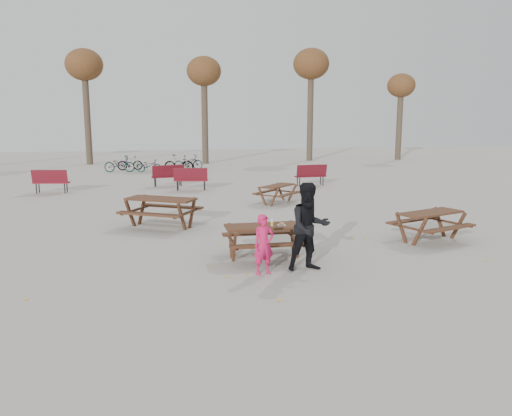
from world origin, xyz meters
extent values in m
plane|color=gray|center=(0.00, 0.00, 0.00)|extent=(80.00, 80.00, 0.00)
cube|color=#341B12|center=(0.00, 0.00, 0.75)|extent=(1.80, 0.70, 0.05)
cube|color=#341B12|center=(0.00, -0.60, 0.45)|extent=(1.80, 0.25, 0.05)
cube|color=#341B12|center=(0.00, 0.60, 0.45)|extent=(1.80, 0.25, 0.05)
cylinder|color=#341B12|center=(-0.75, -0.30, 0.36)|extent=(0.08, 0.08, 0.73)
cylinder|color=#341B12|center=(-0.75, 0.30, 0.36)|extent=(0.08, 0.08, 0.73)
cylinder|color=#341B12|center=(0.75, -0.30, 0.36)|extent=(0.08, 0.08, 0.73)
cylinder|color=#341B12|center=(0.75, 0.30, 0.36)|extent=(0.08, 0.08, 0.73)
cube|color=white|center=(0.36, -0.17, 0.79)|extent=(0.18, 0.11, 0.03)
ellipsoid|color=tan|center=(0.36, -0.17, 0.83)|extent=(0.14, 0.06, 0.05)
cylinder|color=silver|center=(0.16, -0.11, 0.85)|extent=(0.06, 0.06, 0.15)
cylinder|color=#FDA70D|center=(0.16, -0.11, 0.83)|extent=(0.07, 0.07, 0.05)
cylinder|color=white|center=(0.16, -0.11, 0.94)|extent=(0.03, 0.03, 0.02)
imported|color=#D51A56|center=(-0.27, -1.19, 0.63)|extent=(0.52, 0.41, 1.26)
imported|color=black|center=(0.73, -1.12, 0.94)|extent=(0.99, 0.81, 1.89)
imported|color=black|center=(-4.60, 19.85, 0.47)|extent=(1.86, 0.89, 0.94)
imported|color=black|center=(-4.04, 20.88, 0.46)|extent=(1.55, 0.54, 0.91)
imported|color=black|center=(-2.87, 19.39, 0.40)|extent=(1.62, 1.03, 0.80)
imported|color=black|center=(-1.11, 19.21, 0.52)|extent=(1.78, 0.66, 1.04)
imported|color=black|center=(-0.50, 20.08, 0.49)|extent=(1.96, 1.13, 0.97)
cylinder|color=#382B21|center=(-7.00, 25.50, 3.15)|extent=(0.44, 0.44, 6.30)
ellipsoid|color=brown|center=(-7.00, 25.50, 6.75)|extent=(2.52, 2.52, 2.14)
cylinder|color=#382B21|center=(1.00, 24.50, 2.97)|extent=(0.44, 0.44, 5.95)
ellipsoid|color=brown|center=(1.00, 24.50, 6.38)|extent=(2.38, 2.38, 2.02)
cylinder|color=#382B21|center=(9.00, 25.50, 3.32)|extent=(0.44, 0.44, 6.65)
ellipsoid|color=brown|center=(9.00, 25.50, 7.12)|extent=(2.66, 2.66, 2.26)
cylinder|color=#382B21|center=(16.00, 25.00, 2.62)|extent=(0.44, 0.44, 5.25)
ellipsoid|color=brown|center=(16.00, 25.00, 5.62)|extent=(2.10, 2.10, 1.79)
camera|label=1|loc=(-2.37, -10.97, 3.21)|focal=35.00mm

